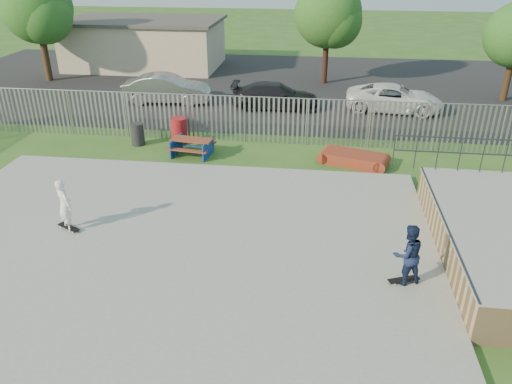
# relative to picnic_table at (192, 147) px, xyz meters

# --- Properties ---
(ground) EXTENTS (120.00, 120.00, 0.00)m
(ground) POSITION_rel_picnic_table_xyz_m (0.88, -7.25, -0.35)
(ground) COLOR #316021
(ground) RESTS_ON ground
(concrete_slab) EXTENTS (15.00, 12.00, 0.15)m
(concrete_slab) POSITION_rel_picnic_table_xyz_m (0.88, -7.25, -0.28)
(concrete_slab) COLOR gray
(concrete_slab) RESTS_ON ground
(fence) EXTENTS (26.04, 16.02, 2.00)m
(fence) POSITION_rel_picnic_table_xyz_m (1.88, -2.66, 0.65)
(fence) COLOR gray
(fence) RESTS_ON ground
(picnic_table) EXTENTS (1.79, 1.54, 0.69)m
(picnic_table) POSITION_rel_picnic_table_xyz_m (0.00, 0.00, 0.00)
(picnic_table) COLOR brown
(picnic_table) RESTS_ON ground
(funbox) EXTENTS (2.44, 1.72, 0.44)m
(funbox) POSITION_rel_picnic_table_xyz_m (6.41, -0.12, -0.13)
(funbox) COLOR maroon
(funbox) RESTS_ON ground
(trash_bin_red) EXTENTS (0.67, 0.67, 1.12)m
(trash_bin_red) POSITION_rel_picnic_table_xyz_m (-0.85, 1.23, 0.21)
(trash_bin_red) COLOR maroon
(trash_bin_red) RESTS_ON ground
(trash_bin_grey) EXTENTS (0.56, 0.56, 0.94)m
(trash_bin_grey) POSITION_rel_picnic_table_xyz_m (-2.56, 0.86, 0.12)
(trash_bin_grey) COLOR #262628
(trash_bin_grey) RESTS_ON ground
(parking_lot) EXTENTS (40.00, 18.00, 0.02)m
(parking_lot) POSITION_rel_picnic_table_xyz_m (0.88, 11.75, -0.34)
(parking_lot) COLOR black
(parking_lot) RESTS_ON ground
(car_silver) EXTENTS (4.70, 1.96, 1.51)m
(car_silver) POSITION_rel_picnic_table_xyz_m (-3.10, 7.12, 0.42)
(car_silver) COLOR #9FA0A4
(car_silver) RESTS_ON parking_lot
(car_dark) EXTENTS (4.55, 1.95, 1.31)m
(car_dark) POSITION_rel_picnic_table_xyz_m (2.73, 6.83, 0.32)
(car_dark) COLOR black
(car_dark) RESTS_ON parking_lot
(car_white) EXTENTS (4.98, 2.67, 1.33)m
(car_white) POSITION_rel_picnic_table_xyz_m (8.74, 7.13, 0.33)
(car_white) COLOR white
(car_white) RESTS_ON parking_lot
(building) EXTENTS (10.40, 6.40, 3.20)m
(building) POSITION_rel_picnic_table_xyz_m (-7.12, 15.75, 1.26)
(building) COLOR beige
(building) RESTS_ON ground
(tree_left) EXTENTS (4.16, 4.16, 6.42)m
(tree_left) POSITION_rel_picnic_table_xyz_m (-11.88, 11.03, 3.97)
(tree_left) COLOR #46311C
(tree_left) RESTS_ON ground
(tree_mid) EXTENTS (3.90, 3.90, 6.01)m
(tree_mid) POSITION_rel_picnic_table_xyz_m (5.20, 12.56, 3.70)
(tree_mid) COLOR #381E16
(tree_mid) RESTS_ON ground
(skateboard_a) EXTENTS (0.82, 0.48, 0.08)m
(skateboard_a) POSITION_rel_picnic_table_xyz_m (7.26, -7.83, -0.16)
(skateboard_a) COLOR black
(skateboard_a) RESTS_ON concrete_slab
(skateboard_b) EXTENTS (0.80, 0.55, 0.08)m
(skateboard_b) POSITION_rel_picnic_table_xyz_m (-2.10, -6.46, -0.16)
(skateboard_b) COLOR black
(skateboard_b) RESTS_ON concrete_slab
(skater_navy) EXTENTS (0.94, 0.84, 1.58)m
(skater_navy) POSITION_rel_picnic_table_xyz_m (7.26, -7.83, 0.59)
(skater_navy) COLOR #142040
(skater_navy) RESTS_ON concrete_slab
(skater_white) EXTENTS (0.69, 0.65, 1.58)m
(skater_white) POSITION_rel_picnic_table_xyz_m (-2.10, -6.46, 0.59)
(skater_white) COLOR white
(skater_white) RESTS_ON concrete_slab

